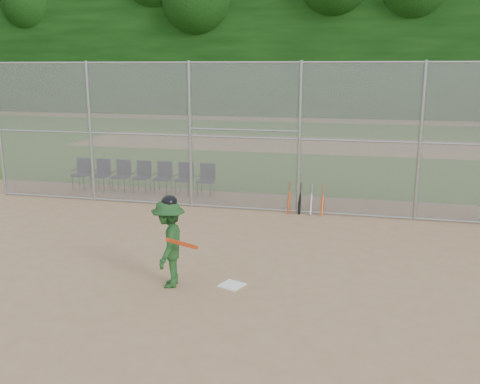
# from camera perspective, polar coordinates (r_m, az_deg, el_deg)

# --- Properties ---
(ground) EXTENTS (100.00, 100.00, 0.00)m
(ground) POSITION_cam_1_polar(r_m,az_deg,el_deg) (10.01, -3.36, -9.35)
(ground) COLOR tan
(ground) RESTS_ON ground
(grass_strip) EXTENTS (100.00, 100.00, 0.00)m
(grass_strip) POSITION_cam_1_polar(r_m,az_deg,el_deg) (27.25, 7.60, 5.01)
(grass_strip) COLOR #2E5E1C
(grass_strip) RESTS_ON ground
(dirt_patch_far) EXTENTS (24.00, 24.00, 0.00)m
(dirt_patch_far) POSITION_cam_1_polar(r_m,az_deg,el_deg) (27.25, 7.60, 5.02)
(dirt_patch_far) COLOR tan
(dirt_patch_far) RESTS_ON ground
(backstop_fence) EXTENTS (16.09, 0.09, 4.00)m
(backstop_fence) POSITION_cam_1_polar(r_m,az_deg,el_deg) (14.22, 2.35, 6.05)
(backstop_fence) COLOR gray
(backstop_fence) RESTS_ON ground
(treeline) EXTENTS (81.00, 60.00, 11.00)m
(treeline) POSITION_cam_1_polar(r_m,az_deg,el_deg) (29.02, 8.38, 16.36)
(treeline) COLOR black
(treeline) RESTS_ON ground
(home_plate) EXTENTS (0.50, 0.50, 0.02)m
(home_plate) POSITION_cam_1_polar(r_m,az_deg,el_deg) (9.76, -0.87, -9.90)
(home_plate) COLOR white
(home_plate) RESTS_ON ground
(batter_at_plate) EXTENTS (0.94, 1.34, 1.67)m
(batter_at_plate) POSITION_cam_1_polar(r_m,az_deg,el_deg) (9.56, -7.59, -5.38)
(batter_at_plate) COLOR #1D4A1F
(batter_at_plate) RESTS_ON ground
(spare_bats) EXTENTS (0.96, 0.36, 0.84)m
(spare_bats) POSITION_cam_1_polar(r_m,az_deg,el_deg) (14.32, 7.01, -0.72)
(spare_bats) COLOR #D84C14
(spare_bats) RESTS_ON ground
(chair_0) EXTENTS (0.54, 0.52, 0.96)m
(chair_0) POSITION_cam_1_polar(r_m,az_deg,el_deg) (17.94, -16.61, 1.86)
(chair_0) COLOR #0F1539
(chair_0) RESTS_ON ground
(chair_1) EXTENTS (0.54, 0.52, 0.96)m
(chair_1) POSITION_cam_1_polar(r_m,az_deg,el_deg) (17.60, -14.64, 1.78)
(chair_1) COLOR #0F1539
(chair_1) RESTS_ON ground
(chair_2) EXTENTS (0.54, 0.52, 0.96)m
(chair_2) POSITION_cam_1_polar(r_m,az_deg,el_deg) (17.29, -12.58, 1.69)
(chair_2) COLOR #0F1539
(chair_2) RESTS_ON ground
(chair_3) EXTENTS (0.54, 0.52, 0.96)m
(chair_3) POSITION_cam_1_polar(r_m,az_deg,el_deg) (16.99, -10.46, 1.59)
(chair_3) COLOR #0F1539
(chair_3) RESTS_ON ground
(chair_4) EXTENTS (0.54, 0.52, 0.96)m
(chair_4) POSITION_cam_1_polar(r_m,az_deg,el_deg) (16.73, -8.27, 1.49)
(chair_4) COLOR #0F1539
(chair_4) RESTS_ON ground
(chair_5) EXTENTS (0.54, 0.52, 0.96)m
(chair_5) POSITION_cam_1_polar(r_m,az_deg,el_deg) (16.49, -6.01, 1.39)
(chair_5) COLOR #0F1539
(chair_5) RESTS_ON ground
(chair_6) EXTENTS (0.54, 0.52, 0.96)m
(chair_6) POSITION_cam_1_polar(r_m,az_deg,el_deg) (16.27, -3.68, 1.27)
(chair_6) COLOR #0F1539
(chair_6) RESTS_ON ground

